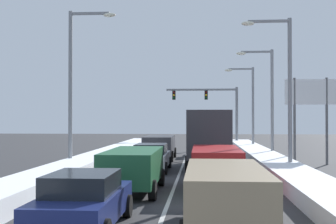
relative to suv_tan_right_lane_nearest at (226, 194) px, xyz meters
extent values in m
plane|color=#333335|center=(-1.75, 10.39, -1.02)|extent=(120.00, 120.00, 0.00)
cube|color=silver|center=(-1.75, 14.51, -1.01)|extent=(0.14, 45.31, 0.01)
cube|color=white|center=(3.55, 14.51, -0.71)|extent=(2.05, 45.31, 0.61)
cube|color=white|center=(-7.05, 14.51, -0.66)|extent=(1.99, 45.31, 0.71)
cube|color=#937F60|center=(0.00, 0.01, 0.03)|extent=(1.95, 4.90, 1.25)
cube|color=black|center=(0.00, -2.40, 0.30)|extent=(1.56, 0.06, 0.55)
cube|color=red|center=(-0.78, -2.39, -0.07)|extent=(0.20, 0.08, 0.28)
cube|color=red|center=(0.78, -2.39, -0.07)|extent=(0.20, 0.08, 0.28)
cylinder|color=black|center=(-0.96, 1.71, -0.65)|extent=(0.25, 0.74, 0.74)
cylinder|color=black|center=(0.95, 1.71, -0.65)|extent=(0.25, 0.74, 0.74)
cube|color=maroon|center=(0.01, 7.25, 0.03)|extent=(1.95, 4.90, 1.25)
cube|color=black|center=(0.01, 4.84, 0.30)|extent=(1.56, 0.06, 0.55)
cube|color=red|center=(-0.77, 4.85, -0.07)|extent=(0.20, 0.08, 0.28)
cube|color=red|center=(0.79, 4.85, -0.07)|extent=(0.20, 0.08, 0.28)
cylinder|color=black|center=(-0.94, 8.95, -0.65)|extent=(0.25, 0.74, 0.74)
cylinder|color=black|center=(0.97, 8.95, -0.65)|extent=(0.25, 0.74, 0.74)
cylinder|color=black|center=(-0.94, 5.55, -0.65)|extent=(0.25, 0.74, 0.74)
cylinder|color=black|center=(0.97, 5.55, -0.65)|extent=(0.25, 0.74, 0.74)
cube|color=black|center=(-0.19, 17.30, 0.54)|extent=(2.35, 2.20, 2.00)
cube|color=#333338|center=(-0.19, 13.70, 1.04)|extent=(2.35, 5.00, 2.60)
cylinder|color=black|center=(-1.31, 17.60, -0.56)|extent=(0.28, 0.92, 0.92)
cylinder|color=black|center=(0.94, 17.60, -0.56)|extent=(0.28, 0.92, 0.92)
cylinder|color=black|center=(-1.31, 12.20, -0.56)|extent=(0.28, 0.92, 0.92)
cylinder|color=black|center=(0.94, 12.20, -0.56)|extent=(0.28, 0.92, 0.92)
cube|color=#B7BABF|center=(-0.23, 23.05, -0.39)|extent=(1.82, 4.50, 0.70)
cube|color=black|center=(-0.23, 22.90, 0.22)|extent=(1.64, 2.20, 0.55)
cube|color=red|center=(-0.92, 20.85, -0.27)|extent=(0.24, 0.08, 0.14)
cube|color=red|center=(0.46, 20.85, -0.27)|extent=(0.24, 0.08, 0.14)
cylinder|color=black|center=(-1.12, 24.60, -0.69)|extent=(0.22, 0.66, 0.66)
cylinder|color=black|center=(0.66, 24.60, -0.69)|extent=(0.22, 0.66, 0.66)
cylinder|color=black|center=(-1.12, 21.50, -0.69)|extent=(0.22, 0.66, 0.66)
cylinder|color=black|center=(0.66, 21.50, -0.69)|extent=(0.22, 0.66, 0.66)
cube|color=navy|center=(-3.68, 0.15, -0.39)|extent=(1.82, 4.50, 0.70)
cube|color=black|center=(-3.68, 0.00, 0.22)|extent=(1.64, 2.20, 0.55)
cube|color=red|center=(-4.37, -2.05, -0.27)|extent=(0.24, 0.08, 0.14)
cube|color=red|center=(-2.99, -2.05, -0.27)|extent=(0.24, 0.08, 0.14)
cylinder|color=black|center=(-4.57, 1.70, -0.69)|extent=(0.22, 0.66, 0.66)
cylinder|color=black|center=(-2.79, 1.70, -0.69)|extent=(0.22, 0.66, 0.66)
cube|color=#1E5633|center=(-3.29, 6.01, 0.03)|extent=(1.95, 4.90, 1.25)
cube|color=black|center=(-3.29, 3.60, 0.30)|extent=(1.56, 0.06, 0.55)
cube|color=red|center=(-4.07, 3.61, -0.07)|extent=(0.20, 0.08, 0.28)
cube|color=red|center=(-2.51, 3.61, -0.07)|extent=(0.20, 0.08, 0.28)
cylinder|color=black|center=(-4.24, 7.71, -0.65)|extent=(0.25, 0.74, 0.74)
cylinder|color=black|center=(-2.33, 7.71, -0.65)|extent=(0.25, 0.74, 0.74)
cylinder|color=black|center=(-4.24, 4.31, -0.65)|extent=(0.25, 0.74, 0.74)
cylinder|color=black|center=(-2.33, 4.31, -0.65)|extent=(0.25, 0.74, 0.74)
cube|color=silver|center=(-3.36, 13.03, -0.39)|extent=(1.82, 4.50, 0.70)
cube|color=black|center=(-3.36, 12.88, 0.22)|extent=(1.64, 2.20, 0.55)
cube|color=red|center=(-4.05, 10.83, -0.27)|extent=(0.24, 0.08, 0.14)
cube|color=red|center=(-2.67, 10.83, -0.27)|extent=(0.24, 0.08, 0.14)
cylinder|color=black|center=(-4.25, 14.58, -0.69)|extent=(0.22, 0.66, 0.66)
cylinder|color=black|center=(-2.47, 14.58, -0.69)|extent=(0.22, 0.66, 0.66)
cylinder|color=black|center=(-4.25, 11.48, -0.69)|extent=(0.22, 0.66, 0.66)
cylinder|color=black|center=(-2.47, 11.48, -0.69)|extent=(0.22, 0.66, 0.66)
cube|color=#38383D|center=(-3.54, 19.85, 0.03)|extent=(1.95, 4.90, 1.25)
cube|color=black|center=(-3.54, 17.44, 0.30)|extent=(1.56, 0.06, 0.55)
cube|color=red|center=(-4.32, 17.45, -0.07)|extent=(0.20, 0.08, 0.28)
cube|color=red|center=(-2.76, 17.45, -0.07)|extent=(0.20, 0.08, 0.28)
cylinder|color=black|center=(-4.50, 21.55, -0.65)|extent=(0.25, 0.74, 0.74)
cylinder|color=black|center=(-2.59, 21.55, -0.65)|extent=(0.25, 0.74, 0.74)
cylinder|color=black|center=(-4.50, 18.15, -0.65)|extent=(0.25, 0.74, 0.74)
cylinder|color=black|center=(-2.59, 18.15, -0.65)|extent=(0.25, 0.74, 0.74)
cylinder|color=slate|center=(3.15, 35.10, 2.08)|extent=(0.28, 0.28, 6.20)
cube|color=slate|center=(-0.55, 35.10, 4.93)|extent=(7.40, 0.20, 0.20)
cube|color=black|center=(-0.05, 35.10, 4.36)|extent=(0.34, 0.34, 0.95)
sphere|color=#4C0A0A|center=(-0.05, 34.92, 4.64)|extent=(0.22, 0.22, 0.22)
sphere|color=#F2AD14|center=(-0.05, 34.92, 4.36)|extent=(0.22, 0.22, 0.22)
sphere|color=#0C3819|center=(-0.05, 34.92, 4.07)|extent=(0.22, 0.22, 0.22)
cube|color=black|center=(-3.45, 35.10, 4.36)|extent=(0.34, 0.34, 0.95)
sphere|color=#4C0A0A|center=(-3.45, 34.92, 4.64)|extent=(0.22, 0.22, 0.22)
sphere|color=#F2AD14|center=(-3.45, 34.92, 4.36)|extent=(0.22, 0.22, 0.22)
sphere|color=#0C3819|center=(-3.45, 34.92, 4.07)|extent=(0.22, 0.22, 0.22)
cylinder|color=gray|center=(4.10, 12.45, 3.11)|extent=(0.22, 0.22, 8.25)
cube|color=gray|center=(3.00, 12.45, 7.09)|extent=(2.20, 0.14, 0.14)
ellipsoid|color=#EAE5C6|center=(1.90, 12.45, 6.99)|extent=(0.70, 0.36, 0.24)
cylinder|color=gray|center=(4.49, 20.69, 2.92)|extent=(0.22, 0.22, 7.87)
cube|color=gray|center=(3.39, 20.69, 6.70)|extent=(2.20, 0.14, 0.14)
ellipsoid|color=#EAE5C6|center=(2.29, 20.69, 6.60)|extent=(0.70, 0.36, 0.24)
cylinder|color=gray|center=(4.11, 28.93, 2.76)|extent=(0.22, 0.22, 7.56)
cube|color=gray|center=(3.01, 28.93, 6.39)|extent=(2.20, 0.14, 0.14)
ellipsoid|color=#EAE5C6|center=(1.91, 28.93, 6.29)|extent=(0.70, 0.36, 0.24)
cylinder|color=gray|center=(-7.86, 12.69, 3.43)|extent=(0.22, 0.22, 8.90)
cube|color=gray|center=(-6.76, 12.69, 7.74)|extent=(2.20, 0.14, 0.14)
ellipsoid|color=#EAE5C6|center=(-5.66, 12.69, 7.64)|extent=(0.70, 0.36, 0.24)
cylinder|color=#59595B|center=(5.32, 17.16, 1.73)|extent=(0.16, 0.16, 5.50)
cylinder|color=#59595B|center=(7.32, 17.16, 1.73)|extent=(0.16, 0.16, 5.50)
cube|color=white|center=(6.32, 17.16, 3.58)|extent=(3.20, 0.12, 1.60)
camera|label=1|loc=(-0.63, -11.13, 1.90)|focal=46.80mm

